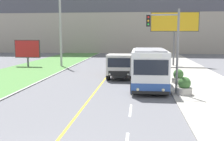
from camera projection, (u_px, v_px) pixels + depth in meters
city_bus at (149, 69)px, 19.91m from camera, size 2.71×5.86×3.08m
dump_truck at (121, 66)px, 25.08m from camera, size 2.45×6.29×2.36m
car_distant at (145, 55)px, 44.14m from camera, size 1.80×4.30×1.45m
utility_pole_far at (60, 21)px, 33.98m from camera, size 1.80×0.28×11.84m
traffic_light_mast at (168, 40)px, 18.13m from camera, size 2.28×0.32×5.92m
billboard_large at (175, 24)px, 34.36m from camera, size 6.26×0.24×7.11m
billboard_small at (27, 49)px, 34.12m from camera, size 3.37×0.24×3.49m
planter_round_near at (184, 87)px, 18.04m from camera, size 1.09×1.09×1.22m
planter_round_second at (178, 77)px, 22.28m from camera, size 1.09×1.09×1.18m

